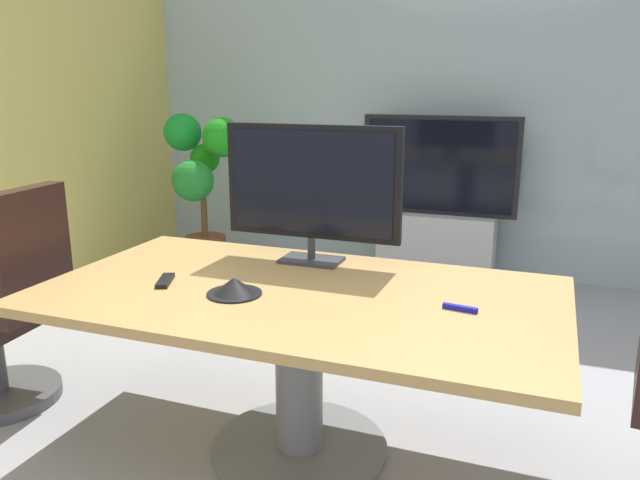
# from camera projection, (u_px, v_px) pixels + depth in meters

# --- Properties ---
(ground_plane) EXTENTS (7.00, 7.00, 0.00)m
(ground_plane) POSITION_uv_depth(u_px,v_px,m) (314.00, 461.00, 2.61)
(ground_plane) COLOR #99999E
(wall_back_glass_partition) EXTENTS (5.33, 0.10, 2.63)m
(wall_back_glass_partition) POSITION_uv_depth(u_px,v_px,m) (447.00, 113.00, 5.01)
(wall_back_glass_partition) COLOR #9EB2B7
(wall_back_glass_partition) RESTS_ON ground
(conference_table) EXTENTS (2.10, 1.16, 0.73)m
(conference_table) POSITION_uv_depth(u_px,v_px,m) (299.00, 331.00, 2.55)
(conference_table) COLOR #B2894C
(conference_table) RESTS_ON ground
(office_chair_left) EXTENTS (0.61, 0.59, 1.09)m
(office_chair_left) POSITION_uv_depth(u_px,v_px,m) (8.00, 317.00, 2.97)
(office_chair_left) COLOR #4C4C51
(office_chair_left) RESTS_ON ground
(tv_monitor) EXTENTS (0.84, 0.18, 0.64)m
(tv_monitor) POSITION_uv_depth(u_px,v_px,m) (312.00, 186.00, 2.82)
(tv_monitor) COLOR #333338
(tv_monitor) RESTS_ON conference_table
(wall_display_unit) EXTENTS (1.20, 0.36, 1.31)m
(wall_display_unit) POSITION_uv_depth(u_px,v_px,m) (437.00, 227.00, 4.89)
(wall_display_unit) COLOR #B7BABC
(wall_display_unit) RESTS_ON ground
(potted_plant) EXTENTS (0.72, 0.61, 1.31)m
(potted_plant) POSITION_uv_depth(u_px,v_px,m) (201.00, 178.00, 5.01)
(potted_plant) COLOR brown
(potted_plant) RESTS_ON ground
(conference_phone) EXTENTS (0.22, 0.22, 0.07)m
(conference_phone) POSITION_uv_depth(u_px,v_px,m) (234.00, 287.00, 2.45)
(conference_phone) COLOR black
(conference_phone) RESTS_ON conference_table
(remote_control) EXTENTS (0.11, 0.18, 0.02)m
(remote_control) POSITION_uv_depth(u_px,v_px,m) (165.00, 281.00, 2.60)
(remote_control) COLOR black
(remote_control) RESTS_ON conference_table
(whiteboard_marker) EXTENTS (0.13, 0.04, 0.02)m
(whiteboard_marker) POSITION_uv_depth(u_px,v_px,m) (460.00, 308.00, 2.28)
(whiteboard_marker) COLOR #1919A5
(whiteboard_marker) RESTS_ON conference_table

